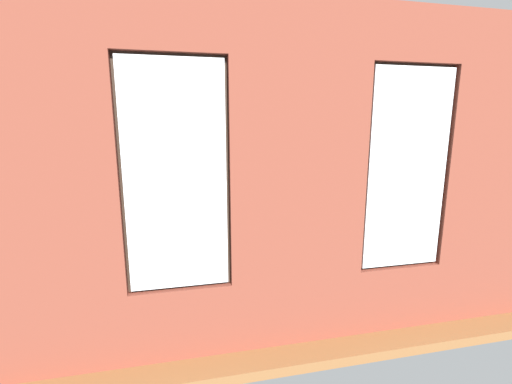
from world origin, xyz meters
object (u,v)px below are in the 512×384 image
couch_left (360,223)px  tv_flatscreen (91,204)px  potted_plant_by_left_couch (310,198)px  candle_jar (252,218)px  coffee_table (252,224)px  media_console (94,242)px  potted_plant_corner_far_left (453,247)px  remote_silver (240,220)px  potted_plant_between_couches (345,253)px  cup_ceramic (227,222)px  potted_plant_near_tv (117,236)px  couch_by_window (231,285)px  potted_plant_foreground_right (123,190)px  potted_plant_corner_near_left (330,189)px

couch_left → tv_flatscreen: 4.69m
potted_plant_by_left_couch → candle_jar: bearing=37.7°
coffee_table → potted_plant_by_left_couch: size_ratio=2.03×
coffee_table → media_console: media_console is taller
potted_plant_corner_far_left → media_console: bearing=-25.6°
remote_silver → potted_plant_between_couches: (-0.92, 2.25, 0.14)m
cup_ceramic → potted_plant_near_tv: bearing=29.1°
couch_by_window → potted_plant_between_couches: 1.45m
potted_plant_near_tv → potted_plant_foreground_right: 2.37m
cup_ceramic → candle_jar: size_ratio=0.69×
couch_by_window → potted_plant_foreground_right: size_ratio=1.25×
potted_plant_corner_near_left → potted_plant_between_couches: (1.41, 3.53, -0.10)m
coffee_table → cup_ceramic: 0.48m
tv_flatscreen → potted_plant_corner_near_left: tv_flatscreen is taller
couch_by_window → tv_flatscreen: (1.95, -2.20, 0.54)m
cup_ceramic → tv_flatscreen: bearing=-3.1°
potted_plant_between_couches → potted_plant_corner_near_left: bearing=-111.9°
couch_by_window → potted_plant_corner_far_left: bearing=178.0°
couch_by_window → candle_jar: bearing=-107.6°
cup_ceramic → remote_silver: (-0.27, -0.22, -0.03)m
media_console → potted_plant_by_left_couch: 4.43m
tv_flatscreen → potted_plant_corner_far_left: tv_flatscreen is taller
coffee_table → potted_plant_foreground_right: bearing=-29.3°
couch_left → potted_plant_by_left_couch: 1.56m
potted_plant_near_tv → potted_plant_foreground_right: bearing=-83.8°
couch_left → coffee_table: size_ratio=1.41×
tv_flatscreen → potted_plant_by_left_couch: size_ratio=1.46×
cup_ceramic → potted_plant_near_tv: potted_plant_near_tv is taller
couch_left → potted_plant_between_couches: size_ratio=1.65×
coffee_table → cup_ceramic: size_ratio=18.87×
potted_plant_foreground_right → couch_by_window: bearing=115.1°
tv_flatscreen → potted_plant_corner_near_left: 4.99m
couch_left → coffee_table: bearing=-93.7°
potted_plant_corner_far_left → potted_plant_by_left_couch: (0.55, -3.54, -0.10)m
remote_silver → potted_plant_corner_near_left: potted_plant_corner_near_left is taller
potted_plant_between_couches → potted_plant_near_tv: (2.83, -1.12, 0.06)m
potted_plant_foreground_right → media_console: bearing=77.2°
couch_left → remote_silver: (2.19, -0.35, 0.11)m
coffee_table → tv_flatscreen: (2.65, 0.00, 0.50)m
media_console → potted_plant_foreground_right: bearing=-102.8°
remote_silver → media_console: 2.47m
couch_by_window → potted_plant_near_tv: potted_plant_near_tv is taller
couch_by_window → potted_plant_foreground_right: potted_plant_foreground_right is taller
potted_plant_corner_near_left → potted_plant_between_couches: size_ratio=0.92×
couch_left → remote_silver: size_ratio=12.55×
couch_left → tv_flatscreen: (4.65, -0.25, 0.54)m
remote_silver → potted_plant_by_left_couch: bearing=-138.9°
media_console → potted_plant_by_left_couch: bearing=-163.7°
potted_plant_near_tv → couch_left: bearing=-169.3°
candle_jar → potted_plant_corner_near_left: potted_plant_corner_near_left is taller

